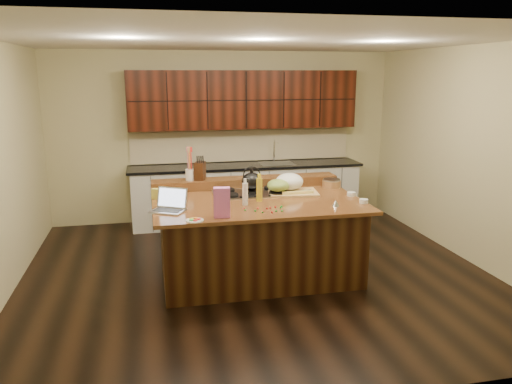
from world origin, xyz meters
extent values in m
cube|color=black|center=(0.00, 0.00, -0.01)|extent=(5.50, 5.00, 0.01)
cube|color=silver|center=(0.00, 0.00, 2.71)|extent=(5.50, 5.00, 0.01)
cube|color=#C3BA88|center=(0.00, 2.50, 1.35)|extent=(5.50, 0.01, 2.70)
cube|color=#C3BA88|center=(0.00, -2.50, 1.35)|extent=(5.50, 0.01, 2.70)
cube|color=#C3BA88|center=(2.75, 0.00, 1.35)|extent=(0.01, 5.00, 2.70)
cube|color=black|center=(0.00, 0.00, 0.44)|extent=(2.22, 1.42, 0.88)
cube|color=black|center=(0.00, 0.00, 0.90)|extent=(2.40, 1.60, 0.04)
cube|color=black|center=(0.00, 0.70, 0.98)|extent=(2.40, 0.30, 0.12)
cube|color=gray|center=(0.00, 0.30, 0.93)|extent=(0.92, 0.52, 0.02)
cylinder|color=black|center=(-0.30, 0.43, 0.95)|extent=(0.22, 0.22, 0.03)
cylinder|color=black|center=(0.30, 0.43, 0.95)|extent=(0.22, 0.22, 0.03)
cylinder|color=black|center=(-0.30, 0.17, 0.95)|extent=(0.22, 0.22, 0.03)
cylinder|color=black|center=(0.30, 0.17, 0.95)|extent=(0.22, 0.22, 0.03)
cylinder|color=black|center=(0.00, 0.30, 0.95)|extent=(0.22, 0.22, 0.03)
cube|color=silver|center=(0.30, 2.17, 0.45)|extent=(3.60, 0.62, 0.90)
cube|color=black|center=(0.30, 2.17, 0.92)|extent=(3.70, 0.66, 0.04)
cube|color=gray|center=(0.80, 2.17, 0.94)|extent=(0.55, 0.42, 0.01)
cylinder|color=gray|center=(0.80, 2.35, 1.12)|extent=(0.02, 0.02, 0.36)
cube|color=black|center=(0.30, 2.32, 1.95)|extent=(3.60, 0.34, 0.90)
cube|color=#C3BA88|center=(0.30, 2.48, 1.20)|extent=(3.60, 0.03, 0.50)
ellipsoid|color=black|center=(0.00, 0.30, 1.07)|extent=(0.25, 0.25, 0.22)
ellipsoid|color=olive|center=(0.30, 0.17, 1.04)|extent=(0.33, 0.33, 0.15)
cube|color=#B7B7BC|center=(-1.04, -0.31, 0.93)|extent=(0.42, 0.38, 0.02)
cube|color=black|center=(-1.04, -0.31, 0.94)|extent=(0.32, 0.26, 0.00)
cube|color=#B7B7BC|center=(-0.98, -0.21, 1.05)|extent=(0.33, 0.23, 0.22)
cube|color=silver|center=(-0.99, -0.21, 1.05)|extent=(0.30, 0.20, 0.19)
cylinder|color=gold|center=(0.01, -0.08, 1.06)|extent=(0.09, 0.09, 0.27)
cylinder|color=silver|center=(-0.18, -0.21, 1.04)|extent=(0.08, 0.08, 0.25)
cube|color=tan|center=(0.49, 0.20, 0.93)|extent=(0.64, 0.50, 0.03)
ellipsoid|color=white|center=(0.47, 0.29, 1.05)|extent=(0.34, 0.34, 0.21)
cube|color=#EDD872|center=(0.39, 0.06, 0.96)|extent=(0.13, 0.03, 0.03)
cube|color=#EDD872|center=(0.52, 0.06, 0.96)|extent=(0.13, 0.03, 0.03)
cube|color=#EDD872|center=(0.64, 0.06, 0.96)|extent=(0.13, 0.03, 0.03)
cylinder|color=gray|center=(0.62, 0.18, 0.95)|extent=(0.23, 0.09, 0.01)
cylinder|color=white|center=(1.15, -0.41, 0.94)|extent=(0.13, 0.13, 0.04)
cylinder|color=white|center=(1.15, -0.05, 0.94)|extent=(0.10, 0.10, 0.04)
cylinder|color=white|center=(0.55, 0.44, 0.94)|extent=(0.11, 0.11, 0.04)
cylinder|color=#996B3F|center=(1.08, 0.43, 0.97)|extent=(0.24, 0.24, 0.09)
cone|color=silver|center=(0.79, -0.46, 0.96)|extent=(0.09, 0.09, 0.07)
cube|color=#DB67B9|center=(-0.50, -0.63, 1.08)|extent=(0.18, 0.11, 0.31)
cylinder|color=white|center=(-0.79, -0.71, 0.93)|extent=(0.23, 0.23, 0.01)
cube|color=gold|center=(-1.15, 0.29, 0.98)|extent=(0.10, 0.09, 0.12)
cylinder|color=white|center=(-0.71, 0.70, 1.11)|extent=(0.15, 0.15, 0.14)
cube|color=black|center=(-0.58, 0.70, 1.15)|extent=(0.17, 0.21, 0.23)
ellipsoid|color=red|center=(-0.05, -0.55, 0.93)|extent=(0.02, 0.02, 0.02)
ellipsoid|color=#198C26|center=(-0.23, -0.45, 0.93)|extent=(0.02, 0.02, 0.02)
ellipsoid|color=red|center=(0.02, -0.44, 0.93)|extent=(0.02, 0.02, 0.02)
ellipsoid|color=#198C26|center=(0.09, -0.56, 0.93)|extent=(0.02, 0.02, 0.02)
ellipsoid|color=red|center=(0.12, -0.40, 0.93)|extent=(0.02, 0.02, 0.02)
ellipsoid|color=#198C26|center=(0.19, -0.38, 0.93)|extent=(0.02, 0.02, 0.02)
ellipsoid|color=red|center=(-0.08, -0.40, 0.93)|extent=(0.02, 0.02, 0.02)
ellipsoid|color=#198C26|center=(-0.13, -0.50, 0.93)|extent=(0.02, 0.02, 0.02)
ellipsoid|color=red|center=(0.06, -0.42, 0.93)|extent=(0.02, 0.02, 0.02)
ellipsoid|color=#198C26|center=(-0.06, -0.57, 0.93)|extent=(0.02, 0.02, 0.02)
ellipsoid|color=red|center=(0.04, -0.59, 0.93)|extent=(0.02, 0.02, 0.02)
ellipsoid|color=#198C26|center=(0.17, -0.43, 0.93)|extent=(0.02, 0.02, 0.02)
ellipsoid|color=red|center=(-0.22, -0.40, 0.93)|extent=(0.02, 0.02, 0.02)
ellipsoid|color=#198C26|center=(0.15, -0.56, 0.93)|extent=(0.02, 0.02, 0.02)
camera|label=1|loc=(-1.20, -5.50, 2.35)|focal=35.00mm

